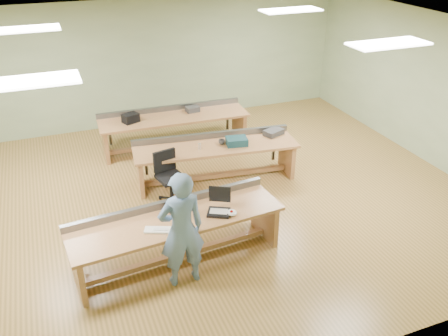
{
  "coord_description": "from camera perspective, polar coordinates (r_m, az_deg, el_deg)",
  "views": [
    {
      "loc": [
        -2.28,
        -7.13,
        4.62
      ],
      "look_at": [
        0.26,
        -0.6,
        0.89
      ],
      "focal_mm": 38.0,
      "sensor_mm": 36.0,
      "label": 1
    }
  ],
  "objects": [
    {
      "name": "laptop_screen",
      "position": [
        6.98,
        -0.51,
        -3.16
      ],
      "size": [
        0.29,
        0.17,
        0.26
      ],
      "primitive_type": "cube",
      "rotation": [
        0.0,
        0.0,
        -0.49
      ],
      "color": "black",
      "rests_on": "laptop_base"
    },
    {
      "name": "tray_back",
      "position": [
        10.69,
        -3.81,
        7.08
      ],
      "size": [
        0.3,
        0.23,
        0.11
      ],
      "primitive_type": "cube",
      "rotation": [
        0.0,
        0.0,
        0.08
      ],
      "color": "#323335",
      "rests_on": "workbench_back"
    },
    {
      "name": "camera_bag",
      "position": [
        7.05,
        -5.67,
        -4.55
      ],
      "size": [
        0.3,
        0.25,
        0.17
      ],
      "primitive_type": "cube",
      "rotation": [
        0.0,
        0.0,
        0.4
      ],
      "color": "black",
      "rests_on": "workbench_front"
    },
    {
      "name": "wall_back",
      "position": [
        11.78,
        -9.54,
        12.31
      ],
      "size": [
        10.0,
        0.04,
        3.0
      ],
      "primitive_type": "cube",
      "color": "#A0B689",
      "rests_on": "floor"
    },
    {
      "name": "storage_box_back",
      "position": [
        10.27,
        -11.17,
        5.92
      ],
      "size": [
        0.39,
        0.34,
        0.19
      ],
      "primitive_type": "cube",
      "rotation": [
        0.0,
        0.0,
        0.37
      ],
      "color": "black",
      "rests_on": "workbench_back"
    },
    {
      "name": "mug",
      "position": [
        9.09,
        -0.28,
        3.16
      ],
      "size": [
        0.16,
        0.16,
        0.09
      ],
      "primitive_type": "imported",
      "rotation": [
        0.0,
        0.0,
        0.38
      ],
      "color": "#323335",
      "rests_on": "workbench_mid"
    },
    {
      "name": "person",
      "position": [
        6.47,
        -5.12,
        -7.43
      ],
      "size": [
        0.66,
        0.45,
        1.75
      ],
      "primitive_type": "imported",
      "rotation": [
        0.0,
        0.0,
        3.18
      ],
      "color": "#677CA9",
      "rests_on": "floor"
    },
    {
      "name": "wall_right",
      "position": [
        10.66,
        23.51,
        8.69
      ],
      "size": [
        0.04,
        8.0,
        3.0
      ],
      "primitive_type": "cube",
      "color": "#A0B689",
      "rests_on": "floor"
    },
    {
      "name": "wall_front",
      "position": [
        4.97,
        11.72,
        -11.54
      ],
      "size": [
        10.0,
        0.04,
        3.0
      ],
      "primitive_type": "cube",
      "color": "#A0B689",
      "rests_on": "floor"
    },
    {
      "name": "workbench_mid",
      "position": [
        9.17,
        -1.04,
        1.77
      ],
      "size": [
        3.22,
        1.21,
        0.86
      ],
      "rotation": [
        0.0,
        0.0,
        -0.12
      ],
      "color": "#B3784B",
      "rests_on": "floor"
    },
    {
      "name": "trackball_mouse",
      "position": [
        6.96,
        0.97,
        -5.39
      ],
      "size": [
        0.14,
        0.17,
        0.07
      ],
      "primitive_type": "ellipsoid",
      "rotation": [
        0.0,
        0.0,
        0.01
      ],
      "color": "white",
      "rests_on": "workbench_front"
    },
    {
      "name": "floor",
      "position": [
        8.8,
        -3.0,
        -3.68
      ],
      "size": [
        10.0,
        10.0,
        0.0
      ],
      "primitive_type": "plane",
      "color": "#A57A3E",
      "rests_on": "ground"
    },
    {
      "name": "parts_bin_grey",
      "position": [
        9.55,
        5.99,
        4.31
      ],
      "size": [
        0.45,
        0.37,
        0.11
      ],
      "primitive_type": "cube",
      "rotation": [
        0.0,
        0.0,
        0.37
      ],
      "color": "#323335",
      "rests_on": "workbench_mid"
    },
    {
      "name": "laptop_base",
      "position": [
        7.0,
        -0.64,
        -5.37
      ],
      "size": [
        0.41,
        0.39,
        0.04
      ],
      "primitive_type": "cube",
      "rotation": [
        0.0,
        0.0,
        -0.49
      ],
      "color": "black",
      "rests_on": "workbench_front"
    },
    {
      "name": "task_chair",
      "position": [
        8.63,
        -6.52,
        -1.86
      ],
      "size": [
        0.61,
        0.61,
        0.94
      ],
      "rotation": [
        0.0,
        0.0,
        0.22
      ],
      "color": "black",
      "rests_on": "floor"
    },
    {
      "name": "keyboard",
      "position": [
        6.7,
        -7.57,
        -7.41
      ],
      "size": [
        0.49,
        0.32,
        0.03
      ],
      "primitive_type": "cube",
      "rotation": [
        0.0,
        0.0,
        -0.39
      ],
      "color": "silver",
      "rests_on": "workbench_front"
    },
    {
      "name": "fluor_panels",
      "position": [
        7.67,
        -3.56,
        15.56
      ],
      "size": [
        6.2,
        3.5,
        0.03
      ],
      "color": "white",
      "rests_on": "ceiling"
    },
    {
      "name": "workbench_front",
      "position": [
        7.06,
        -5.68,
        -7.24
      ],
      "size": [
        3.21,
        1.1,
        0.86
      ],
      "rotation": [
        0.0,
        0.0,
        0.08
      ],
      "color": "#B3784B",
      "rests_on": "floor"
    },
    {
      "name": "ceiling",
      "position": [
        7.66,
        -3.57,
        15.78
      ],
      "size": [
        10.0,
        10.0,
        0.0
      ],
      "primitive_type": "plane",
      "color": "silver",
      "rests_on": "wall_back"
    },
    {
      "name": "parts_bin_teal",
      "position": [
        9.07,
        1.53,
        3.24
      ],
      "size": [
        0.44,
        0.36,
        0.14
      ],
      "primitive_type": "cube",
      "rotation": [
        0.0,
        0.0,
        -0.18
      ],
      "color": "#143A43",
      "rests_on": "workbench_mid"
    },
    {
      "name": "drinks_can",
      "position": [
        8.91,
        -2.95,
        2.64
      ],
      "size": [
        0.07,
        0.07,
        0.11
      ],
      "primitive_type": "cylinder",
      "rotation": [
        0.0,
        0.0,
        0.18
      ],
      "color": "silver",
      "rests_on": "workbench_mid"
    },
    {
      "name": "workbench_back",
      "position": [
        10.57,
        -6.04,
        5.33
      ],
      "size": [
        3.29,
        1.01,
        0.86
      ],
      "rotation": [
        0.0,
        0.0,
        -0.04
      ],
      "color": "#B3784B",
      "rests_on": "floor"
    }
  ]
}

